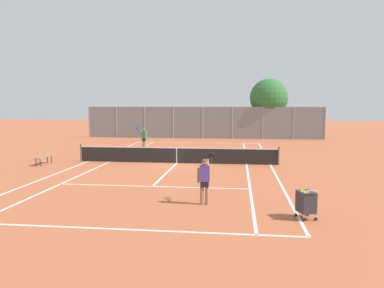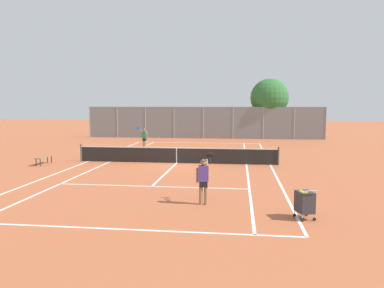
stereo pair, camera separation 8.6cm
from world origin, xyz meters
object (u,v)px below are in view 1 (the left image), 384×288
Objects in this scene: loose_tennis_ball_0 at (205,149)px; loose_tennis_ball_1 at (210,176)px; tennis_net at (177,155)px; player_near_side at (205,178)px; tree_behind_left at (269,99)px; ball_cart at (306,202)px; player_far_left at (144,137)px; courtside_bench at (44,158)px.

loose_tennis_ball_0 is 11.09m from loose_tennis_ball_1.
tennis_net is 181.82× the size of loose_tennis_ball_0.
loose_tennis_ball_1 is at bearing 91.78° from player_near_side.
tree_behind_left reaches higher than loose_tennis_ball_0.
ball_cart is 28.58m from tree_behind_left.
ball_cart is at bearing -61.18° from player_far_left.
courtside_bench is at bearing -135.43° from loose_tennis_ball_0.
tree_behind_left reaches higher than tennis_net.
loose_tennis_ball_0 is 0.01× the size of tree_behind_left.
player_far_left reaches higher than ball_cart.
ball_cart is 0.16× the size of tree_behind_left.
player_far_left is at bearing -133.21° from tree_behind_left.
ball_cart reaches higher than loose_tennis_ball_0.
player_near_side is 16.15m from loose_tennis_ball_0.
tennis_net reaches higher than loose_tennis_ball_0.
courtside_bench reaches higher than loose_tennis_ball_0.
tree_behind_left is at bearing 78.45° from loose_tennis_ball_1.
tree_behind_left is at bearing 87.76° from ball_cart.
loose_tennis_ball_1 is (1.24, -11.02, 0.00)m from loose_tennis_ball_0.
player_far_left is 1.18× the size of courtside_bench.
courtside_bench is (-9.90, 2.48, 0.38)m from loose_tennis_ball_1.
tree_behind_left reaches higher than loose_tennis_ball_1.
tree_behind_left is (1.11, 28.34, 3.54)m from ball_cart.
ball_cart is at bearing -21.52° from player_near_side.
courtside_bench is (-7.60, -1.45, -0.10)m from tennis_net.
tree_behind_left is (14.40, 19.53, 3.66)m from courtside_bench.
tennis_net is at bearing -61.51° from player_far_left.
player_near_side is at bearing -99.11° from tree_behind_left.
tree_behind_left reaches higher than player_near_side.
loose_tennis_ball_1 is 0.04× the size of courtside_bench.
player_far_left is 26.88× the size of loose_tennis_ball_1.
player_near_side is (2.46, -8.98, 0.42)m from tennis_net.
tree_behind_left is at bearing 46.79° from player_far_left.
player_far_left reaches higher than tennis_net.
ball_cart is 17.95m from loose_tennis_ball_0.
courtside_bench is at bearing -114.93° from player_far_left.
player_near_side is 5.13m from loose_tennis_ball_1.
tennis_net is 181.82× the size of loose_tennis_ball_1.
player_far_left is (-3.73, 6.87, 0.42)m from tennis_net.
tree_behind_left is (5.74, 11.00, 4.04)m from loose_tennis_ball_0.
tennis_net is 8.00× the size of courtside_bench.
ball_cart is at bearing -75.06° from loose_tennis_ball_0.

